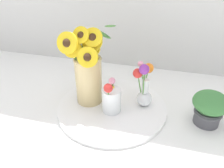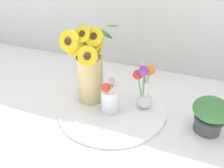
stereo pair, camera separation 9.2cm
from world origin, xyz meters
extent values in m
plane|color=white|center=(0.00, 0.00, 0.00)|extent=(6.00, 6.00, 0.00)
cylinder|color=white|center=(-0.03, 0.03, 0.01)|extent=(0.48, 0.48, 0.02)
cylinder|color=#D1B77A|center=(-0.14, 0.05, 0.12)|extent=(0.12, 0.12, 0.20)
torus|color=#D1B77A|center=(-0.14, 0.05, 0.23)|extent=(0.12, 0.12, 0.01)
cylinder|color=#4C8438|center=(-0.12, 0.04, 0.19)|extent=(0.03, 0.01, 0.27)
cylinder|color=yellow|center=(-0.11, 0.04, 0.32)|extent=(0.08, 0.05, 0.08)
sphere|color=#382314|center=(-0.11, 0.04, 0.32)|extent=(0.03, 0.03, 0.03)
cylinder|color=#4C8438|center=(-0.17, 0.03, 0.19)|extent=(0.06, 0.07, 0.23)
cylinder|color=yellow|center=(-0.20, 0.00, 0.31)|extent=(0.10, 0.04, 0.10)
sphere|color=#382314|center=(-0.20, 0.00, 0.31)|extent=(0.04, 0.04, 0.04)
cylinder|color=#4C8438|center=(-0.15, 0.04, 0.21)|extent=(0.02, 0.03, 0.25)
cylinder|color=yellow|center=(-0.15, 0.03, 0.33)|extent=(0.07, 0.04, 0.07)
sphere|color=#382314|center=(-0.15, 0.03, 0.33)|extent=(0.03, 0.03, 0.03)
cylinder|color=#4C8438|center=(-0.17, 0.04, 0.16)|extent=(0.03, 0.06, 0.24)
cylinder|color=yellow|center=(-0.19, 0.01, 0.28)|extent=(0.08, 0.04, 0.08)
sphere|color=#382314|center=(-0.19, 0.01, 0.28)|extent=(0.03, 0.03, 0.03)
cylinder|color=#4C8438|center=(-0.15, 0.07, 0.16)|extent=(0.04, 0.01, 0.21)
cylinder|color=yellow|center=(-0.13, 0.07, 0.27)|extent=(0.09, 0.06, 0.08)
sphere|color=#382314|center=(-0.13, 0.07, 0.27)|extent=(0.03, 0.03, 0.03)
cylinder|color=#4C8438|center=(-0.13, 0.06, 0.18)|extent=(0.04, 0.03, 0.25)
cylinder|color=yellow|center=(-0.11, 0.05, 0.31)|extent=(0.09, 0.05, 0.09)
sphere|color=#382314|center=(-0.11, 0.05, 0.31)|extent=(0.03, 0.03, 0.03)
cylinder|color=#4C8438|center=(-0.13, 0.01, 0.16)|extent=(0.04, 0.05, 0.20)
cylinder|color=yellow|center=(-0.12, -0.01, 0.26)|extent=(0.09, 0.04, 0.09)
sphere|color=#382314|center=(-0.12, -0.01, 0.26)|extent=(0.03, 0.03, 0.03)
ellipsoid|color=#477F38|center=(-0.10, 0.10, 0.32)|extent=(0.13, 0.12, 0.04)
ellipsoid|color=#477F38|center=(-0.05, 0.09, 0.36)|extent=(0.08, 0.10, 0.03)
ellipsoid|color=#477F38|center=(-0.18, 0.13, 0.31)|extent=(0.10, 0.08, 0.05)
cylinder|color=white|center=(-0.02, 0.00, 0.07)|extent=(0.08, 0.08, 0.10)
cylinder|color=#4C8438|center=(-0.02, 0.01, 0.08)|extent=(0.02, 0.02, 0.08)
sphere|color=yellow|center=(-0.03, 0.02, 0.12)|extent=(0.03, 0.03, 0.03)
cylinder|color=#4C8438|center=(-0.02, 0.01, 0.10)|extent=(0.02, 0.03, 0.10)
sphere|color=pink|center=(-0.03, 0.02, 0.15)|extent=(0.03, 0.03, 0.03)
cylinder|color=#4C8438|center=(-0.03, -0.03, 0.10)|extent=(0.01, 0.03, 0.12)
sphere|color=red|center=(-0.02, -0.05, 0.16)|extent=(0.04, 0.04, 0.04)
sphere|color=white|center=(0.11, 0.07, 0.05)|extent=(0.07, 0.07, 0.07)
cylinder|color=white|center=(0.11, 0.07, 0.12)|extent=(0.03, 0.03, 0.06)
cylinder|color=#568E42|center=(0.09, 0.10, 0.13)|extent=(0.04, 0.04, 0.14)
sphere|color=pink|center=(0.07, 0.12, 0.20)|extent=(0.03, 0.03, 0.03)
cylinder|color=#568E42|center=(0.10, 0.05, 0.14)|extent=(0.01, 0.03, 0.15)
sphere|color=purple|center=(0.10, 0.04, 0.21)|extent=(0.04, 0.04, 0.04)
cylinder|color=#568E42|center=(0.10, 0.07, 0.14)|extent=(0.01, 0.02, 0.14)
sphere|color=orange|center=(0.10, 0.06, 0.21)|extent=(0.03, 0.03, 0.03)
cylinder|color=#568E42|center=(0.10, 0.10, 0.12)|extent=(0.02, 0.04, 0.13)
sphere|color=orange|center=(0.11, 0.12, 0.18)|extent=(0.04, 0.04, 0.04)
cylinder|color=#568E42|center=(0.08, 0.07, 0.12)|extent=(0.03, 0.03, 0.13)
sphere|color=red|center=(0.07, 0.05, 0.19)|extent=(0.04, 0.04, 0.04)
cylinder|color=#4C4C51|center=(0.37, 0.04, 0.03)|extent=(0.10, 0.10, 0.06)
torus|color=#4C4C51|center=(0.37, 0.04, 0.05)|extent=(0.11, 0.11, 0.01)
ellipsoid|color=#3D7A3D|center=(0.37, 0.04, 0.10)|extent=(0.14, 0.14, 0.09)
camera|label=1|loc=(0.17, -0.73, 0.60)|focal=35.00mm
camera|label=2|loc=(0.26, -0.70, 0.60)|focal=35.00mm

